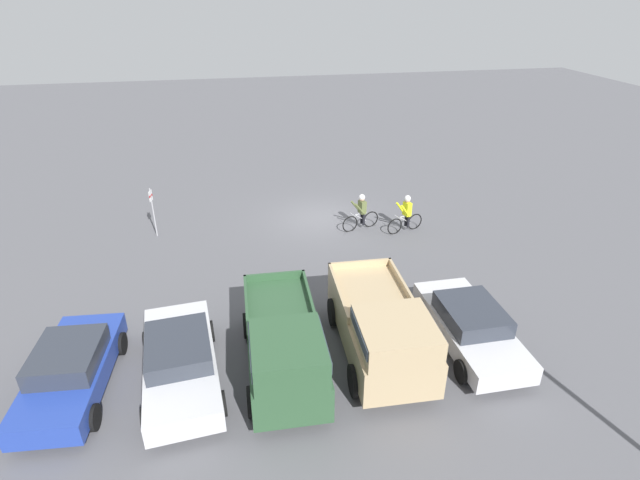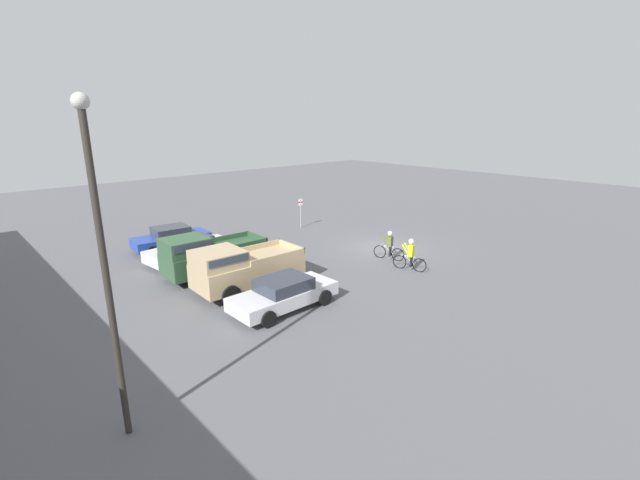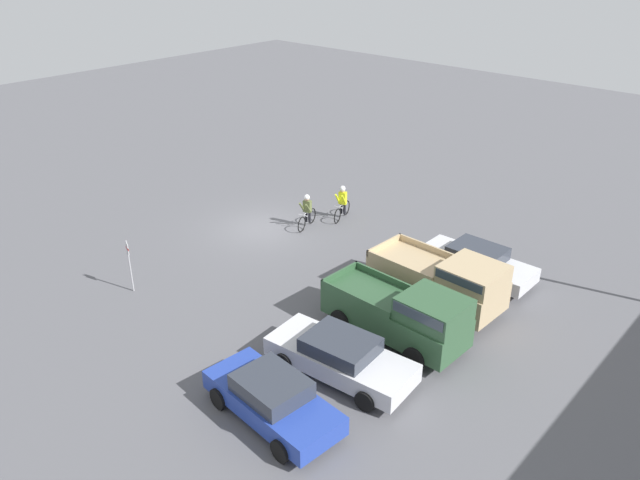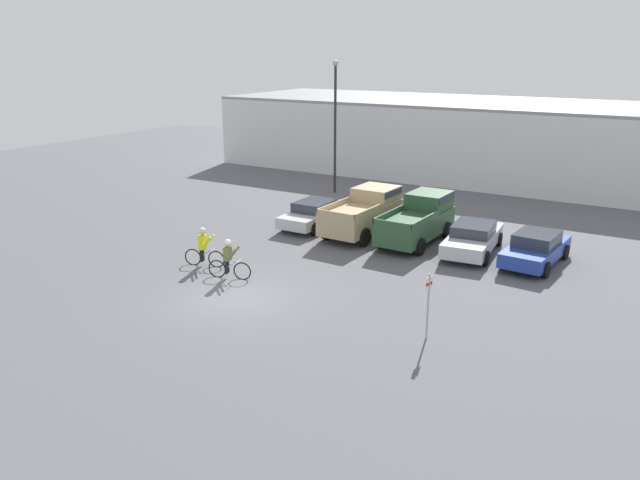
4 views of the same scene
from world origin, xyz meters
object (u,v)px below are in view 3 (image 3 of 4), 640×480
(sedan_0, at_px, (476,262))
(cyclist_1, at_px, (342,202))
(fire_lane_sign, at_px, (129,261))
(pickup_truck_0, at_px, (444,280))
(sedan_1, at_px, (340,356))
(sedan_2, at_px, (272,398))
(cyclist_0, at_px, (307,210))
(pickup_truck_1, at_px, (404,313))

(sedan_0, xyz_separation_m, cyclist_1, (-0.77, -7.73, 0.19))
(cyclist_1, bearing_deg, fire_lane_sign, -8.64)
(pickup_truck_0, relative_size, fire_lane_sign, 2.33)
(sedan_0, height_order, pickup_truck_0, pickup_truck_0)
(sedan_1, relative_size, sedan_2, 1.09)
(pickup_truck_0, distance_m, sedan_1, 5.61)
(sedan_1, relative_size, cyclist_0, 2.79)
(cyclist_1, bearing_deg, sedan_1, 39.95)
(pickup_truck_1, height_order, fire_lane_sign, fire_lane_sign)
(cyclist_0, bearing_deg, pickup_truck_0, 78.52)
(pickup_truck_0, height_order, cyclist_1, pickup_truck_0)
(sedan_0, height_order, fire_lane_sign, fire_lane_sign)
(sedan_2, height_order, cyclist_0, cyclist_0)
(sedan_0, distance_m, cyclist_0, 8.41)
(sedan_0, bearing_deg, cyclist_1, -95.68)
(sedan_0, xyz_separation_m, pickup_truck_0, (2.81, 0.18, 0.45))
(sedan_0, height_order, cyclist_0, cyclist_0)
(pickup_truck_1, relative_size, cyclist_0, 2.91)
(pickup_truck_1, bearing_deg, sedan_1, -8.62)
(pickup_truck_1, distance_m, sedan_2, 5.64)
(fire_lane_sign, bearing_deg, pickup_truck_0, 126.74)
(sedan_1, bearing_deg, pickup_truck_0, 177.64)
(cyclist_0, xyz_separation_m, fire_lane_sign, (8.85, -1.02, 0.49))
(pickup_truck_0, distance_m, cyclist_1, 8.69)
(sedan_2, relative_size, cyclist_0, 2.56)
(pickup_truck_0, relative_size, cyclist_1, 2.88)
(pickup_truck_0, bearing_deg, pickup_truck_1, 3.94)
(sedan_1, height_order, sedan_2, sedan_2)
(pickup_truck_1, distance_m, cyclist_0, 9.82)
(pickup_truck_1, xyz_separation_m, fire_lane_sign, (4.32, -9.73, 0.21))
(cyclist_0, bearing_deg, sedan_2, 38.73)
(pickup_truck_0, xyz_separation_m, sedan_1, (5.59, -0.23, -0.44))
(sedan_1, height_order, cyclist_1, cyclist_1)
(sedan_2, bearing_deg, sedan_0, 178.88)
(pickup_truck_1, bearing_deg, sedan_0, -176.17)
(cyclist_0, bearing_deg, fire_lane_sign, -6.55)
(sedan_2, xyz_separation_m, fire_lane_sign, (-1.27, -9.13, 0.62))
(sedan_0, distance_m, sedan_1, 8.40)
(sedan_0, xyz_separation_m, cyclist_0, (1.08, -8.33, 0.15))
(pickup_truck_0, height_order, sedan_1, pickup_truck_0)
(pickup_truck_0, bearing_deg, sedan_1, -2.36)
(cyclist_1, bearing_deg, sedan_2, 32.10)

